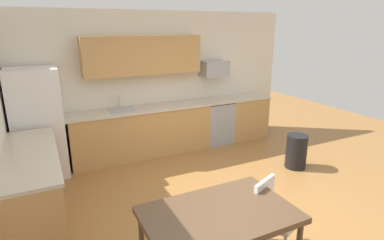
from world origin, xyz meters
name	(u,v)px	position (x,y,z in m)	size (l,w,h in m)	color
ground_plane	(224,208)	(0.00, 0.00, 0.00)	(12.00, 12.00, 0.00)	#9E6B38
wall_back	(155,82)	(0.00, 2.65, 1.35)	(5.80, 0.10, 2.70)	silver
cabinet_run_back	(142,133)	(-0.42, 2.30, 0.45)	(2.66, 0.60, 0.90)	tan
cabinet_run_back_right	(244,117)	(1.95, 2.30, 0.45)	(0.89, 0.60, 0.90)	tan
cabinet_run_left	(35,190)	(-2.30, 0.80, 0.45)	(0.60, 2.00, 0.90)	tan
countertop_back	(162,107)	(0.00, 2.30, 0.92)	(4.80, 0.64, 0.04)	beige
countertop_left	(29,155)	(-2.30, 0.80, 0.92)	(0.64, 2.00, 0.04)	beige
upper_cabinets_back	(143,55)	(-0.30, 2.43, 1.90)	(2.20, 0.34, 0.70)	tan
refrigerator	(38,124)	(-2.18, 2.22, 0.90)	(0.76, 0.70, 1.79)	white
oven_range	(216,121)	(1.21, 2.30, 0.46)	(0.60, 0.60, 0.91)	#999BA0
microwave	(214,69)	(1.21, 2.40, 1.57)	(0.54, 0.36, 0.32)	#9EA0A5
sink_basin	(122,113)	(-0.78, 2.30, 0.88)	(0.48, 0.40, 0.14)	#A5A8AD
sink_faucet	(120,103)	(-0.78, 2.48, 1.04)	(0.02, 0.02, 0.24)	#B2B5BA
dining_table	(219,218)	(-0.73, -1.06, 0.70)	(1.40, 0.90, 0.77)	brown
chair_near_table	(272,212)	(-0.02, -0.97, 0.50)	(0.52, 0.52, 0.85)	white
trash_bin	(296,151)	(1.83, 0.55, 0.30)	(0.36, 0.36, 0.60)	black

